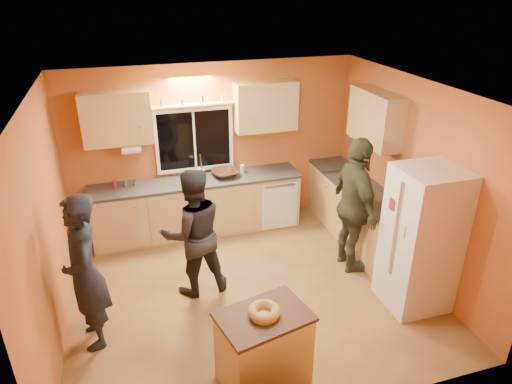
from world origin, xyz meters
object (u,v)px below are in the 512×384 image
object	(u,v)px
person_center	(193,233)
refrigerator	(421,240)
person_left	(85,273)
person_right	(355,206)
island	(264,348)

from	to	relation	value
person_center	refrigerator	bearing A→B (deg)	152.30
person_left	person_right	bearing A→B (deg)	89.44
person_left	person_right	size ratio (longest dim) A/B	0.94
person_right	person_left	bearing A→B (deg)	101.40
person_center	person_right	xyz separation A→B (m)	(2.16, -0.11, 0.10)
refrigerator	person_left	bearing A→B (deg)	173.26
refrigerator	person_right	world-z (taller)	person_right
person_right	refrigerator	bearing A→B (deg)	-153.37
island	person_left	bearing A→B (deg)	133.17
person_left	person_right	world-z (taller)	person_right
person_left	island	bearing A→B (deg)	47.57
refrigerator	person_left	distance (m)	3.82
refrigerator	person_left	world-z (taller)	refrigerator
island	person_right	bearing A→B (deg)	28.66
refrigerator	person_left	size ratio (longest dim) A/B	1.00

